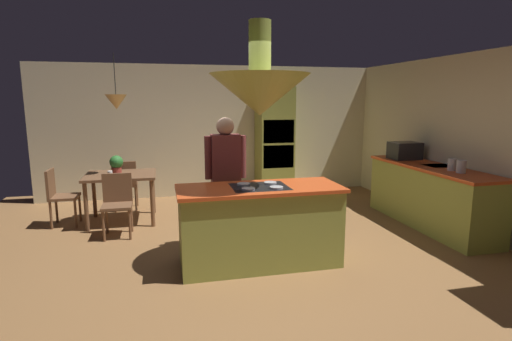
% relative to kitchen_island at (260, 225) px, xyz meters
% --- Properties ---
extents(ground, '(8.16, 8.16, 0.00)m').
position_rel_kitchen_island_xyz_m(ground, '(0.00, 0.20, -0.47)').
color(ground, olive).
extents(wall_back, '(6.80, 0.10, 2.55)m').
position_rel_kitchen_island_xyz_m(wall_back, '(0.00, 3.65, 0.81)').
color(wall_back, beige).
rests_on(wall_back, ground).
extents(wall_right, '(0.10, 7.20, 2.55)m').
position_rel_kitchen_island_xyz_m(wall_right, '(3.25, 0.60, 0.81)').
color(wall_right, beige).
rests_on(wall_right, ground).
extents(kitchen_island, '(1.87, 0.76, 0.94)m').
position_rel_kitchen_island_xyz_m(kitchen_island, '(0.00, 0.00, 0.00)').
color(kitchen_island, '#939E42').
rests_on(kitchen_island, ground).
extents(counter_run_right, '(0.73, 2.40, 0.92)m').
position_rel_kitchen_island_xyz_m(counter_run_right, '(2.84, 0.80, 0.00)').
color(counter_run_right, '#939E42').
rests_on(counter_run_right, ground).
extents(oven_tower, '(0.66, 0.62, 2.14)m').
position_rel_kitchen_island_xyz_m(oven_tower, '(1.10, 3.24, 0.60)').
color(oven_tower, '#939E42').
rests_on(oven_tower, ground).
extents(dining_table, '(1.05, 0.87, 0.76)m').
position_rel_kitchen_island_xyz_m(dining_table, '(-1.70, 2.10, 0.19)').
color(dining_table, brown).
rests_on(dining_table, ground).
extents(person_at_island, '(0.53, 0.22, 1.68)m').
position_rel_kitchen_island_xyz_m(person_at_island, '(-0.28, 0.65, 0.50)').
color(person_at_island, tan).
rests_on(person_at_island, ground).
extents(range_hood, '(1.10, 1.10, 1.00)m').
position_rel_kitchen_island_xyz_m(range_hood, '(0.00, -0.00, 1.51)').
color(range_hood, '#939E42').
extents(pendant_light_over_table, '(0.32, 0.32, 0.82)m').
position_rel_kitchen_island_xyz_m(pendant_light_over_table, '(-1.70, 2.10, 1.40)').
color(pendant_light_over_table, '#E0B266').
extents(chair_facing_island, '(0.40, 0.40, 0.87)m').
position_rel_kitchen_island_xyz_m(chair_facing_island, '(-1.70, 1.44, 0.04)').
color(chair_facing_island, brown).
rests_on(chair_facing_island, ground).
extents(chair_by_back_wall, '(0.40, 0.40, 0.87)m').
position_rel_kitchen_island_xyz_m(chair_by_back_wall, '(-1.70, 2.76, 0.04)').
color(chair_by_back_wall, brown).
rests_on(chair_by_back_wall, ground).
extents(chair_at_corner, '(0.40, 0.40, 0.87)m').
position_rel_kitchen_island_xyz_m(chair_at_corner, '(-2.60, 2.10, 0.04)').
color(chair_at_corner, brown).
rests_on(chair_at_corner, ground).
extents(potted_plant_on_table, '(0.20, 0.20, 0.30)m').
position_rel_kitchen_island_xyz_m(potted_plant_on_table, '(-1.74, 2.03, 0.46)').
color(potted_plant_on_table, '#99382D').
rests_on(potted_plant_on_table, dining_table).
extents(cup_on_table, '(0.07, 0.07, 0.09)m').
position_rel_kitchen_island_xyz_m(cup_on_table, '(-1.83, 1.88, 0.34)').
color(cup_on_table, white).
rests_on(cup_on_table, dining_table).
extents(canister_flour, '(0.12, 0.12, 0.17)m').
position_rel_kitchen_island_xyz_m(canister_flour, '(2.84, 0.21, 0.54)').
color(canister_flour, silver).
rests_on(canister_flour, counter_run_right).
extents(canister_sugar, '(0.11, 0.11, 0.17)m').
position_rel_kitchen_island_xyz_m(canister_sugar, '(2.84, 0.39, 0.54)').
color(canister_sugar, silver).
rests_on(canister_sugar, counter_run_right).
extents(microwave_on_counter, '(0.46, 0.36, 0.28)m').
position_rel_kitchen_island_xyz_m(microwave_on_counter, '(2.84, 1.51, 0.60)').
color(microwave_on_counter, '#232326').
rests_on(microwave_on_counter, counter_run_right).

